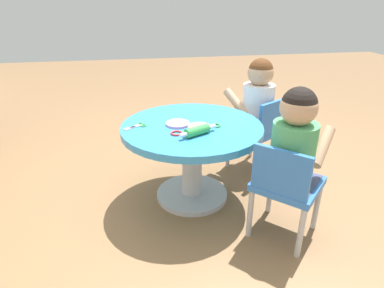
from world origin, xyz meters
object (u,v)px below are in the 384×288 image
(seated_child_right, at_px, (258,97))
(craft_scissors, at_px, (138,126))
(child_chair_left, at_px, (285,185))
(child_chair_right, at_px, (260,130))
(rolling_pin, at_px, (198,131))
(seated_child_left, at_px, (294,140))
(craft_table, at_px, (192,145))

(seated_child_right, bearing_deg, craft_scissors, 108.28)
(child_chair_left, height_order, craft_scissors, child_chair_left)
(craft_scissors, bearing_deg, child_chair_left, -124.31)
(child_chair_right, xyz_separation_m, seated_child_right, (0.03, 0.02, 0.23))
(child_chair_left, xyz_separation_m, rolling_pin, (0.29, 0.38, 0.20))
(child_chair_right, relative_size, craft_scissors, 3.81)
(seated_child_left, height_order, rolling_pin, seated_child_left)
(seated_child_right, relative_size, craft_scissors, 3.63)
(seated_child_left, relative_size, rolling_pin, 2.37)
(rolling_pin, relative_size, craft_scissors, 1.53)
(seated_child_left, xyz_separation_m, craft_scissors, (0.44, 0.72, -0.05))
(craft_table, bearing_deg, child_chair_left, -138.80)
(craft_table, xyz_separation_m, rolling_pin, (-0.15, -0.00, 0.15))
(child_chair_right, relative_size, seated_child_right, 1.05)
(craft_table, distance_m, seated_child_right, 0.61)
(seated_child_right, bearing_deg, child_chair_right, -149.86)
(seated_child_right, xyz_separation_m, rolling_pin, (-0.45, 0.50, -0.03))
(craft_table, bearing_deg, child_chair_right, -63.26)
(seated_child_right, distance_m, rolling_pin, 0.67)
(child_chair_left, height_order, rolling_pin, child_chair_left)
(seated_child_left, xyz_separation_m, rolling_pin, (0.26, 0.41, -0.03))
(rolling_pin, bearing_deg, child_chair_right, -51.31)
(child_chair_right, xyz_separation_m, rolling_pin, (-0.42, 0.52, 0.20))
(seated_child_right, bearing_deg, craft_table, 120.64)
(seated_child_left, height_order, seated_child_right, same)
(child_chair_right, bearing_deg, seated_child_right, 30.14)
(craft_table, height_order, craft_scissors, craft_scissors)
(craft_table, bearing_deg, rolling_pin, -178.20)
(child_chair_right, xyz_separation_m, craft_scissors, (-0.23, 0.83, 0.18))
(child_chair_right, height_order, craft_scissors, child_chair_right)
(rolling_pin, bearing_deg, seated_child_left, -122.54)
(craft_table, height_order, seated_child_right, seated_child_right)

